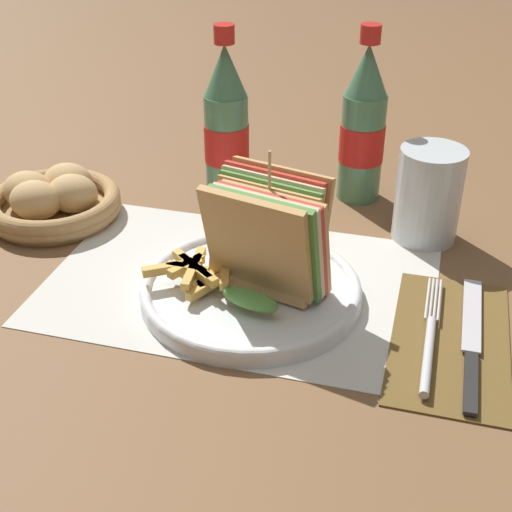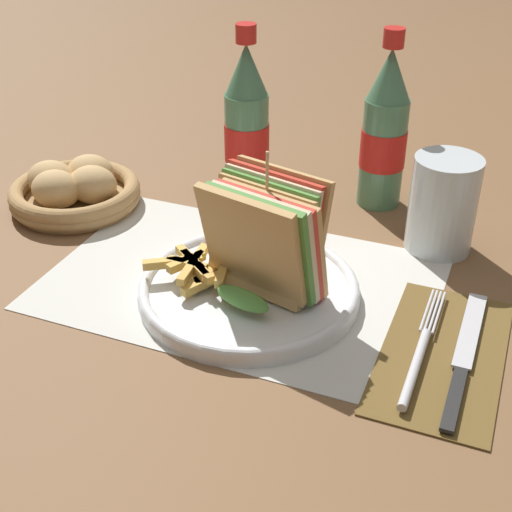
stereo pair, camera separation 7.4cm
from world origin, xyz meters
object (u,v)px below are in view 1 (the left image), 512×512
(plate_main, at_px, (251,290))
(knife, at_px, (471,341))
(coke_bottle_near, at_px, (226,128))
(coke_bottle_far, at_px, (363,128))
(glass_near, at_px, (428,195))
(fork, at_px, (429,342))
(bread_basket, at_px, (53,201))
(club_sandwich, at_px, (268,238))

(plate_main, bearing_deg, knife, -5.71)
(plate_main, height_order, coke_bottle_near, coke_bottle_near)
(knife, relative_size, coke_bottle_far, 0.92)
(coke_bottle_far, xyz_separation_m, glass_near, (0.09, -0.09, -0.04))
(fork, height_order, coke_bottle_far, coke_bottle_far)
(plate_main, height_order, glass_near, glass_near)
(bread_basket, bearing_deg, knife, -14.35)
(plate_main, xyz_separation_m, club_sandwich, (0.02, 0.00, 0.06))
(club_sandwich, distance_m, coke_bottle_near, 0.24)
(plate_main, relative_size, coke_bottle_far, 1.03)
(plate_main, bearing_deg, glass_near, 47.20)
(fork, relative_size, glass_near, 1.65)
(plate_main, relative_size, fork, 1.24)
(bread_basket, bearing_deg, fork, -17.20)
(knife, xyz_separation_m, bread_basket, (-0.51, 0.13, 0.02))
(plate_main, xyz_separation_m, fork, (0.19, -0.04, -0.00))
(club_sandwich, bearing_deg, plate_main, -167.31)
(glass_near, bearing_deg, club_sandwich, -130.32)
(fork, relative_size, bread_basket, 1.12)
(coke_bottle_near, bearing_deg, bread_basket, -150.22)
(fork, xyz_separation_m, coke_bottle_far, (-0.11, 0.30, 0.09))
(plate_main, distance_m, glass_near, 0.25)
(fork, relative_size, coke_bottle_far, 0.83)
(plate_main, height_order, bread_basket, bread_basket)
(coke_bottle_near, bearing_deg, glass_near, -9.11)
(coke_bottle_near, xyz_separation_m, glass_near, (0.26, -0.04, -0.04))
(club_sandwich, relative_size, bread_basket, 0.90)
(plate_main, height_order, fork, plate_main)
(coke_bottle_near, bearing_deg, knife, -37.31)
(club_sandwich, bearing_deg, knife, -7.23)
(club_sandwich, distance_m, bread_basket, 0.33)
(knife, height_order, coke_bottle_near, coke_bottle_near)
(club_sandwich, xyz_separation_m, fork, (0.17, -0.04, -0.06))
(knife, height_order, glass_near, glass_near)
(plate_main, xyz_separation_m, coke_bottle_far, (0.07, 0.27, 0.09))
(plate_main, height_order, coke_bottle_far, coke_bottle_far)
(club_sandwich, bearing_deg, coke_bottle_far, 77.91)
(plate_main, xyz_separation_m, bread_basket, (-0.29, 0.11, 0.01))
(plate_main, xyz_separation_m, knife, (0.22, -0.02, -0.00))
(club_sandwich, distance_m, glass_near, 0.23)
(coke_bottle_near, height_order, bread_basket, coke_bottle_near)
(club_sandwich, relative_size, coke_bottle_far, 0.67)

